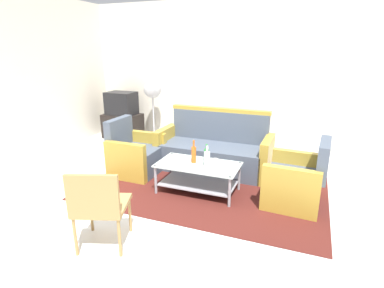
# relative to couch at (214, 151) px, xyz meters

# --- Properties ---
(ground_plane) EXTENTS (14.00, 14.00, 0.00)m
(ground_plane) POSITION_rel_couch_xyz_m (0.05, -1.47, -0.32)
(ground_plane) COLOR white
(wall_back) EXTENTS (6.52, 0.12, 2.80)m
(wall_back) POSITION_rel_couch_xyz_m (0.05, 1.59, 1.08)
(wall_back) COLOR silver
(wall_back) RESTS_ON ground
(rug) EXTENTS (3.24, 2.13, 0.01)m
(rug) POSITION_rel_couch_xyz_m (0.10, -0.67, -0.31)
(rug) COLOR #511E19
(rug) RESTS_ON ground
(couch) EXTENTS (1.81, 0.76, 0.96)m
(couch) POSITION_rel_couch_xyz_m (0.00, 0.00, 0.00)
(couch) COLOR #4C5666
(couch) RESTS_ON rug
(armchair_left) EXTENTS (0.70, 0.76, 0.85)m
(armchair_left) POSITION_rel_couch_xyz_m (-1.11, -0.58, -0.03)
(armchair_left) COLOR #4C5666
(armchair_left) RESTS_ON rug
(armchair_right) EXTENTS (0.74, 0.80, 0.85)m
(armchair_right) POSITION_rel_couch_xyz_m (1.30, -0.72, -0.03)
(armchair_right) COLOR #4C5666
(armchair_right) RESTS_ON rug
(coffee_table) EXTENTS (1.10, 0.60, 0.40)m
(coffee_table) POSITION_rel_couch_xyz_m (0.04, -0.87, -0.04)
(coffee_table) COLOR silver
(coffee_table) RESTS_ON rug
(bottle_green) EXTENTS (0.07, 0.07, 0.24)m
(bottle_green) POSITION_rel_couch_xyz_m (0.11, -0.71, 0.19)
(bottle_green) COLOR #2D8C38
(bottle_green) RESTS_ON coffee_table
(bottle_orange) EXTENTS (0.06, 0.06, 0.32)m
(bottle_orange) POSITION_rel_couch_xyz_m (-0.03, -0.83, 0.21)
(bottle_orange) COLOR #D85919
(bottle_orange) RESTS_ON coffee_table
(bottle_clear) EXTENTS (0.08, 0.08, 0.28)m
(bottle_clear) POSITION_rel_couch_xyz_m (0.18, -0.89, 0.20)
(bottle_clear) COLOR silver
(bottle_clear) RESTS_ON coffee_table
(cup) EXTENTS (0.08, 0.08, 0.10)m
(cup) POSITION_rel_couch_xyz_m (0.28, -0.85, 0.14)
(cup) COLOR silver
(cup) RESTS_ON coffee_table
(tv_stand) EXTENTS (0.80, 0.50, 0.52)m
(tv_stand) POSITION_rel_couch_xyz_m (-2.44, 1.08, -0.06)
(tv_stand) COLOR black
(tv_stand) RESTS_ON ground
(television) EXTENTS (0.61, 0.46, 0.48)m
(television) POSITION_rel_couch_xyz_m (-2.44, 1.08, 0.44)
(television) COLOR black
(television) RESTS_ON tv_stand
(pedestal_fan) EXTENTS (0.36, 0.36, 1.27)m
(pedestal_fan) POSITION_rel_couch_xyz_m (-1.70, 1.13, 0.70)
(pedestal_fan) COLOR #2D2D33
(pedestal_fan) RESTS_ON ground
(wicker_chair) EXTENTS (0.61, 0.61, 0.84)m
(wicker_chair) POSITION_rel_couch_xyz_m (-0.40, -2.37, 0.18)
(wicker_chair) COLOR #AD844C
(wicker_chair) RESTS_ON ground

